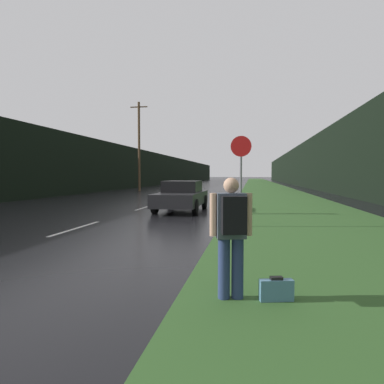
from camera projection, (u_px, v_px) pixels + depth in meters
grass_verge at (268, 189)px, 41.50m from camera, size 6.00×240.00×0.02m
lane_stripe_b at (76, 228)px, 10.56m from camera, size 0.12×3.00×0.01m
lane_stripe_c at (145, 207)px, 17.45m from camera, size 0.12×3.00×0.01m
lane_stripe_d at (175, 198)px, 24.34m from camera, size 0.12×3.00×0.01m
treeline_far_side at (151, 169)px, 54.22m from camera, size 2.00×140.00×5.13m
treeline_near_side at (307, 165)px, 50.17m from camera, size 2.00×140.00×6.17m
utility_pole_far at (139, 146)px, 34.95m from camera, size 1.80×0.24×9.08m
stop_sign at (241, 172)px, 10.73m from camera, size 0.65×0.07×2.87m
hitchhiker_with_backpack at (231, 230)px, 4.43m from camera, size 0.55×0.46×1.61m
suitcase at (276, 290)px, 4.41m from camera, size 0.45×0.22×0.34m
car_passing_near at (182, 196)px, 15.74m from camera, size 1.93×4.62×1.38m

